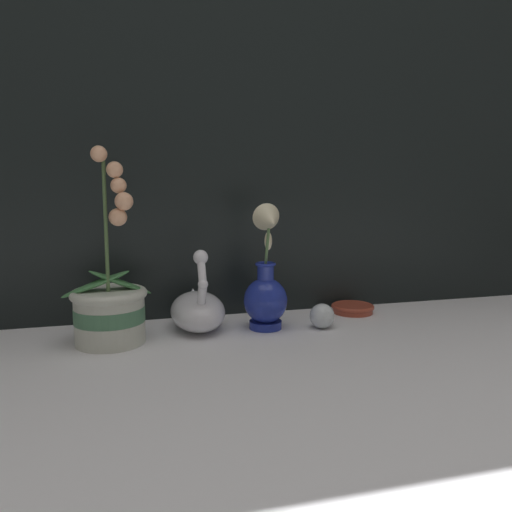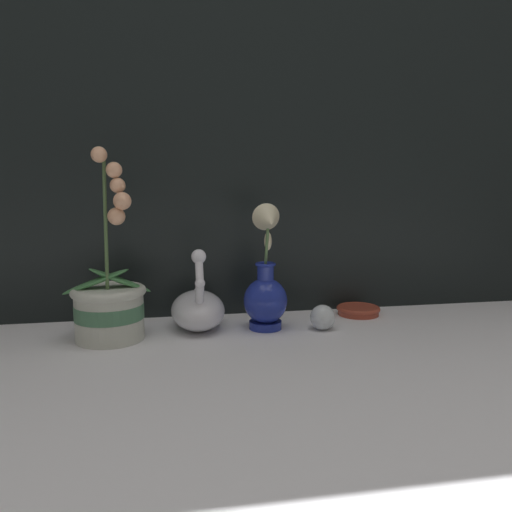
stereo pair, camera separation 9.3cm
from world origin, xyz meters
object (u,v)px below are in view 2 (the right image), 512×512
object	(u,v)px
orchid_potted_plant	(110,303)
blue_vase	(266,288)
swan_figurine	(198,308)
glass_sphere	(323,317)
amber_dish	(358,310)

from	to	relation	value
orchid_potted_plant	blue_vase	distance (m)	0.36
swan_figurine	glass_sphere	xyz separation A→B (m)	(0.29, -0.07, -0.02)
swan_figurine	glass_sphere	bearing A→B (deg)	-12.68
swan_figurine	amber_dish	bearing A→B (deg)	6.54
glass_sphere	amber_dish	xyz separation A→B (m)	(0.14, 0.12, -0.02)
amber_dish	blue_vase	bearing A→B (deg)	-162.02
swan_figurine	blue_vase	distance (m)	0.17
orchid_potted_plant	glass_sphere	world-z (taller)	orchid_potted_plant
glass_sphere	amber_dish	bearing A→B (deg)	40.05
blue_vase	glass_sphere	distance (m)	0.15
glass_sphere	amber_dish	world-z (taller)	glass_sphere
orchid_potted_plant	glass_sphere	distance (m)	0.50
orchid_potted_plant	blue_vase	world-z (taller)	orchid_potted_plant
orchid_potted_plant	blue_vase	bearing A→B (deg)	2.24
orchid_potted_plant	glass_sphere	xyz separation A→B (m)	(0.49, -0.01, -0.05)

